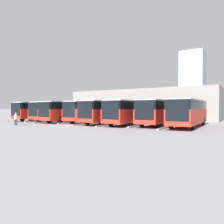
# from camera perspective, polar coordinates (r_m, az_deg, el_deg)

# --- Properties ---
(ground_plane) EXTENTS (600.00, 600.00, 0.00)m
(ground_plane) POSITION_cam_1_polar(r_m,az_deg,el_deg) (28.04, -9.52, -3.46)
(ground_plane) COLOR gray
(bus_0) EXTENTS (2.83, 10.76, 3.16)m
(bus_0) POSITION_cam_1_polar(r_m,az_deg,el_deg) (26.64, 19.37, 0.06)
(bus_0) COLOR red
(bus_0) RESTS_ON ground_plane
(curb_divider_0) EXTENTS (0.47, 7.74, 0.15)m
(curb_divider_0) POSITION_cam_1_polar(r_m,az_deg,el_deg) (25.68, 14.60, -3.74)
(curb_divider_0) COLOR #9E9E99
(curb_divider_0) RESTS_ON ground_plane
(bus_1) EXTENTS (2.83, 10.76, 3.16)m
(bus_1) POSITION_cam_1_polar(r_m,az_deg,el_deg) (28.23, 12.46, 0.15)
(bus_1) COLOR red
(bus_1) RESTS_ON ground_plane
(curb_divider_1) EXTENTS (0.47, 7.74, 0.15)m
(curb_divider_1) POSITION_cam_1_polar(r_m,az_deg,el_deg) (27.53, 7.77, -3.39)
(curb_divider_1) COLOR #9E9E99
(curb_divider_1) RESTS_ON ground_plane
(bus_2) EXTENTS (2.83, 10.76, 3.16)m
(bus_2) POSITION_cam_1_polar(r_m,az_deg,el_deg) (28.77, 4.98, 0.19)
(bus_2) COLOR red
(bus_2) RESTS_ON ground_plane
(curb_divider_2) EXTENTS (0.47, 7.74, 0.15)m
(curb_divider_2) POSITION_cam_1_polar(r_m,az_deg,el_deg) (28.37, 0.24, -3.24)
(curb_divider_2) COLOR #9E9E99
(curb_divider_2) RESTS_ON ground_plane
(bus_3) EXTENTS (2.83, 10.76, 3.16)m
(bus_3) POSITION_cam_1_polar(r_m,az_deg,el_deg) (30.59, -1.07, 0.25)
(bus_3) COLOR red
(bus_3) RESTS_ON ground_plane
(curb_divider_3) EXTENTS (0.47, 7.74, 0.15)m
(curb_divider_3) POSITION_cam_1_polar(r_m,az_deg,el_deg) (30.44, -5.56, -2.95)
(curb_divider_3) COLOR #9E9E99
(curb_divider_3) RESTS_ON ground_plane
(bus_4) EXTENTS (2.83, 10.76, 3.16)m
(bus_4) POSITION_cam_1_polar(r_m,az_deg,el_deg) (33.58, -5.21, 0.33)
(bus_4) COLOR red
(bus_4) RESTS_ON ground_plane
(curb_divider_4) EXTENTS (0.47, 7.74, 0.15)m
(curb_divider_4) POSITION_cam_1_polar(r_m,az_deg,el_deg) (33.59, -9.30, -2.58)
(curb_divider_4) COLOR #9E9E99
(curb_divider_4) RESTS_ON ground_plane
(bus_5) EXTENTS (2.83, 10.76, 3.16)m
(bus_5) POSITION_cam_1_polar(r_m,az_deg,el_deg) (35.13, -10.95, 0.35)
(bus_5) COLOR red
(bus_5) RESTS_ON ground_plane
(curb_divider_5) EXTENTS (0.47, 7.74, 0.15)m
(curb_divider_5) POSITION_cam_1_polar(r_m,az_deg,el_deg) (35.37, -14.84, -2.41)
(curb_divider_5) COLOR #9E9E99
(curb_divider_5) RESTS_ON ground_plane
(bus_6) EXTENTS (2.83, 10.76, 3.16)m
(bus_6) POSITION_cam_1_polar(r_m,az_deg,el_deg) (38.43, -13.80, 0.40)
(bus_6) COLOR red
(bus_6) RESTS_ON ground_plane
(curb_divider_6) EXTENTS (0.47, 7.74, 0.15)m
(curb_divider_6) POSITION_cam_1_polar(r_m,az_deg,el_deg) (38.78, -17.33, -2.12)
(curb_divider_6) COLOR #9E9E99
(curb_divider_6) RESTS_ON ground_plane
(bus_7) EXTENTS (2.83, 10.76, 3.16)m
(bus_7) POSITION_cam_1_polar(r_m,az_deg,el_deg) (40.81, -17.81, 0.42)
(bus_7) COLOR red
(bus_7) RESTS_ON ground_plane
(pedestrian) EXTENTS (0.49, 0.49, 1.59)m
(pedestrian) POSITION_cam_1_polar(r_m,az_deg,el_deg) (30.22, -23.83, -1.59)
(pedestrian) COLOR #38384C
(pedestrian) RESTS_ON ground_plane
(station_building) EXTENTS (29.41, 16.86, 5.75)m
(station_building) POSITION_cam_1_polar(r_m,az_deg,el_deg) (47.27, 9.11, 1.92)
(station_building) COLOR gray
(station_building) RESTS_ON ground_plane
(office_tower) EXTENTS (21.67, 21.67, 58.68)m
(office_tower) POSITION_cam_1_polar(r_m,az_deg,el_deg) (227.81, 20.32, 7.75)
(office_tower) COLOR #93A8B7
(office_tower) RESTS_ON ground_plane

